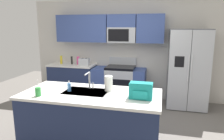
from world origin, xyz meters
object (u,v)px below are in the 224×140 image
Objects in this scene: backpack at (141,90)px; refrigerator at (188,69)px; sink_faucet at (89,79)px; drink_cup_green at (38,92)px; toaster at (84,62)px; pepper_mill at (72,60)px; bottle_yellow at (61,60)px; soap_dispenser at (69,87)px; paper_towel_roll at (109,83)px; range_oven at (119,83)px; bottle_pink at (78,60)px.

refrigerator is at bearing 68.99° from backpack.
sink_faucet is at bearing 163.55° from backpack.
backpack is (1.47, 0.26, 0.05)m from drink_cup_green.
pepper_mill is at bearing 172.51° from toaster.
bottle_yellow reaches higher than soap_dispenser.
refrigerator reaches higher than toaster.
toaster is 2.36m from paper_towel_roll.
sink_faucet reaches higher than pepper_mill.
pepper_mill is at bearing 132.29° from backpack.
backpack is at bearing -47.71° from pepper_mill.
bottle_yellow is at bearing 119.75° from soap_dispenser.
refrigerator reaches higher than range_oven.
pepper_mill is at bearing -173.67° from bottle_pink.
refrigerator reaches higher than soap_dispenser.
toaster is 1.32× the size of pepper_mill.
refrigerator is 10.88× the size of soap_dispenser.
refrigerator is 8.60× the size of bottle_pink.
sink_faucet is at bearing 40.39° from drink_cup_green.
sink_faucet is 0.34m from paper_towel_roll.
bottle_yellow is 1.02× the size of bottle_pink.
pepper_mill is 2.41m from sink_faucet.
paper_towel_roll is (0.60, 0.17, 0.05)m from soap_dispenser.
toaster is 1.30× the size of bottle_pink.
toaster is at bearing -18.85° from bottle_pink.
pepper_mill is 0.32m from bottle_yellow.
toaster is at bearing 127.30° from backpack.
range_oven is 8.00× the size of soap_dispenser.
range_oven is 5.67× the size of paper_towel_roll.
refrigerator is at bearing -1.34° from pepper_mill.
bottle_pink is (-2.79, 0.09, 0.08)m from refrigerator.
pepper_mill is 2.65m from drink_cup_green.
paper_towel_roll is (1.57, -2.08, 0.01)m from pepper_mill.
refrigerator reaches higher than bottle_pink.
sink_faucet reaches higher than bottle_yellow.
paper_towel_roll reaches higher than backpack.
drink_cup_green reaches higher than bottle_pink.
toaster is at bearing 105.18° from soap_dispenser.
pepper_mill is (-0.38, 0.05, 0.02)m from toaster.
range_oven is 6.43× the size of pepper_mill.
pepper_mill is 0.97× the size of bottle_yellow.
soap_dispenser is at bearing -66.54° from pepper_mill.
soap_dispenser is at bearing -60.25° from bottle_yellow.
range_oven is 6.21× the size of bottle_yellow.
toaster is 1.65× the size of soap_dispenser.
bottle_yellow is at bearing 126.96° from sink_faucet.
bottle_pink is (0.18, 0.02, 0.00)m from pepper_mill.
drink_cup_green reaches higher than backpack.
paper_towel_roll is 0.58m from backpack.
drink_cup_green is 1.49m from backpack.
soap_dispenser is at bearing -163.88° from paper_towel_roll.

